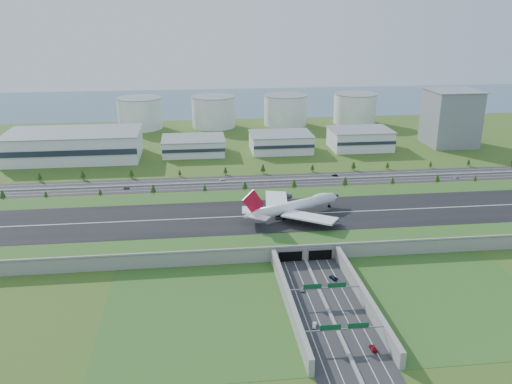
{
  "coord_description": "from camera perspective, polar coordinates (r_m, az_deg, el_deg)",
  "views": [
    {
      "loc": [
        -59.94,
        -320.06,
        136.13
      ],
      "look_at": [
        -17.76,
        35.0,
        12.13
      ],
      "focal_mm": 38.0,
      "sensor_mm": 36.0,
      "label": 1
    }
  ],
  "objects": [
    {
      "name": "car_4",
      "position": [
        433.92,
        -13.48,
        0.43
      ],
      "size": [
        4.88,
        2.18,
        1.63
      ],
      "primitive_type": "imported",
      "rotation": [
        0.0,
        0.0,
        1.62
      ],
      "color": "slate",
      "rests_on": "ground"
    },
    {
      "name": "car_2",
      "position": [
        289.7,
        8.15,
        -8.91
      ],
      "size": [
        4.46,
        6.14,
        1.55
      ],
      "primitive_type": "imported",
      "rotation": [
        0.0,
        0.0,
        3.52
      ],
      "color": "#0B1638",
      "rests_on": "ground"
    },
    {
      "name": "sign_gantry_near",
      "position": [
        266.3,
        7.22,
        -10.06
      ],
      "size": [
        38.7,
        0.7,
        9.8
      ],
      "color": "gray",
      "rests_on": "ground"
    },
    {
      "name": "hangar_mid_a",
      "position": [
        526.03,
        -6.6,
        4.84
      ],
      "size": [
        58.0,
        42.0,
        15.0
      ],
      "primitive_type": "cube",
      "color": "white",
      "rests_on": "ground"
    },
    {
      "name": "fuel_tank_d",
      "position": [
        670.12,
        10.37,
        8.62
      ],
      "size": [
        50.0,
        50.0,
        35.0
      ],
      "primitive_type": "cylinder",
      "color": "silver",
      "rests_on": "ground"
    },
    {
      "name": "underpass_road",
      "position": [
        264.36,
        7.42,
        -11.18
      ],
      "size": [
        38.8,
        120.4,
        8.0
      ],
      "color": "#28282B",
      "rests_on": "ground"
    },
    {
      "name": "fuel_tank_b",
      "position": [
        641.62,
        -4.48,
        8.41
      ],
      "size": [
        50.0,
        50.0,
        35.0
      ],
      "primitive_type": "cylinder",
      "color": "silver",
      "rests_on": "ground"
    },
    {
      "name": "car_1",
      "position": [
        249.94,
        6.17,
        -13.76
      ],
      "size": [
        3.02,
        4.85,
        1.51
      ],
      "primitive_type": "imported",
      "rotation": [
        0.0,
        0.0,
        -0.34
      ],
      "color": "white",
      "rests_on": "ground"
    },
    {
      "name": "fuel_tank_c",
      "position": [
        650.49,
        3.11,
        8.59
      ],
      "size": [
        50.0,
        50.0,
        35.0
      ],
      "primitive_type": "cylinder",
      "color": "silver",
      "rests_on": "ground"
    },
    {
      "name": "boeing_747",
      "position": [
        346.09,
        4.06,
        -1.48
      ],
      "size": [
        70.57,
        65.07,
        23.44
      ],
      "rotation": [
        0.0,
        0.0,
        0.43
      ],
      "color": "white",
      "rests_on": "airfield_deck"
    },
    {
      "name": "hangar_mid_c",
      "position": [
        550.82,
        10.89,
        5.49
      ],
      "size": [
        58.0,
        42.0,
        19.0
      ],
      "primitive_type": "cube",
      "color": "white",
      "rests_on": "ground"
    },
    {
      "name": "airfield_deck",
      "position": [
        351.29,
        3.56,
        -2.99
      ],
      "size": [
        520.0,
        100.0,
        9.2
      ],
      "color": "gray",
      "rests_on": "ground"
    },
    {
      "name": "car_6",
      "position": [
        477.87,
        20.4,
        1.44
      ],
      "size": [
        4.94,
        2.62,
        1.32
      ],
      "primitive_type": "imported",
      "rotation": [
        0.0,
        0.0,
        1.66
      ],
      "color": "silver",
      "rests_on": "ground"
    },
    {
      "name": "sign_gantry_far",
      "position": [
        237.46,
        9.27,
        -14.11
      ],
      "size": [
        38.7,
        0.7,
        9.8
      ],
      "color": "gray",
      "rests_on": "ground"
    },
    {
      "name": "tree_row",
      "position": [
        440.68,
        2.33,
        1.76
      ],
      "size": [
        500.79,
        48.71,
        8.48
      ],
      "color": "#3D2819",
      "rests_on": "ground"
    },
    {
      "name": "hangar_west",
      "position": [
        531.5,
        -18.59,
        4.67
      ],
      "size": [
        120.0,
        60.0,
        25.0
      ],
      "primitive_type": "cube",
      "color": "white",
      "rests_on": "ground"
    },
    {
      "name": "hangar_mid_b",
      "position": [
        532.61,
        2.61,
        5.24
      ],
      "size": [
        58.0,
        42.0,
        17.0
      ],
      "primitive_type": "cube",
      "color": "white",
      "rests_on": "ground"
    },
    {
      "name": "car_3",
      "position": [
        239.37,
        12.24,
        -15.76
      ],
      "size": [
        2.46,
        5.63,
        1.61
      ],
      "primitive_type": "imported",
      "rotation": [
        0.0,
        0.0,
        3.18
      ],
      "color": "maroon",
      "rests_on": "ground"
    },
    {
      "name": "car_5",
      "position": [
        458.35,
        8.29,
        1.77
      ],
      "size": [
        5.23,
        3.17,
        1.63
      ],
      "primitive_type": "imported",
      "rotation": [
        0.0,
        0.0,
        -1.89
      ],
      "color": "black",
      "rests_on": "ground"
    },
    {
      "name": "car_7",
      "position": [
        443.63,
        -3.59,
        1.33
      ],
      "size": [
        5.46,
        3.38,
        1.48
      ],
      "primitive_type": "imported",
      "rotation": [
        0.0,
        0.0,
        -1.29
      ],
      "color": "white",
      "rests_on": "ground"
    },
    {
      "name": "bay_water",
      "position": [
        813.77,
        -2.49,
        9.48
      ],
      "size": [
        1200.0,
        260.0,
        0.06
      ],
      "primitive_type": "cube",
      "color": "#3E6076",
      "rests_on": "ground"
    },
    {
      "name": "ground",
      "position": [
        352.94,
        3.54,
        -3.6
      ],
      "size": [
        1200.0,
        1200.0,
        0.0
      ],
      "primitive_type": "plane",
      "color": "#2E551A",
      "rests_on": "ground"
    },
    {
      "name": "car_0",
      "position": [
        277.16,
        4.94,
        -10.15
      ],
      "size": [
        3.56,
        5.1,
        1.61
      ],
      "primitive_type": "imported",
      "rotation": [
        0.0,
        0.0,
        -0.39
      ],
      "color": "#BAB9BF",
      "rests_on": "ground"
    },
    {
      "name": "office_tower",
      "position": [
        587.08,
        19.81,
        7.34
      ],
      "size": [
        46.0,
        46.0,
        55.0
      ],
      "primitive_type": "cube",
      "color": "gray",
      "rests_on": "ground"
    },
    {
      "name": "north_expressway",
      "position": [
        440.89,
        1.37,
        1.14
      ],
      "size": [
        560.0,
        36.0,
        0.12
      ],
      "primitive_type": "cube",
      "color": "#28282B",
      "rests_on": "ground"
    },
    {
      "name": "fuel_tank_a",
      "position": [
        643.94,
        -12.13,
        8.09
      ],
      "size": [
        50.0,
        50.0,
        35.0
      ],
      "primitive_type": "cylinder",
      "color": "silver",
      "rests_on": "ground"
    }
  ]
}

